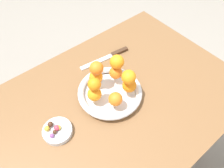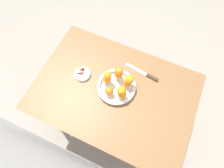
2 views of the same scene
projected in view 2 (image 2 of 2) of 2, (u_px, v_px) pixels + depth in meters
The scene contains 21 objects.
ground_plane at pixel (114, 115), 1.88m from camera, with size 6.00×6.00×0.00m, color gray.
dining_table at pixel (114, 95), 1.28m from camera, with size 1.10×0.76×0.74m.
fruit_bowl at pixel (117, 87), 1.19m from camera, with size 0.27×0.27×0.04m.
candy_dish at pixel (83, 74), 1.24m from camera, with size 0.11×0.11×0.02m, color silver.
orange_0 at pixel (128, 83), 1.15m from camera, with size 0.06×0.06×0.06m, color orange.
orange_1 at pixel (119, 74), 1.17m from camera, with size 0.06×0.06×0.06m, color orange.
orange_2 at pixel (107, 79), 1.16m from camera, with size 0.06×0.06×0.06m, color orange.
orange_3 at pixel (109, 91), 1.13m from camera, with size 0.05×0.05×0.05m, color orange.
orange_4 at pixel (122, 94), 1.12m from camera, with size 0.06×0.06×0.06m, color orange.
orange_5 at pixel (108, 76), 1.11m from camera, with size 0.05×0.05×0.05m, color orange.
orange_6 at pixel (130, 79), 1.10m from camera, with size 0.06×0.06×0.06m, color orange.
orange_7 at pixel (119, 71), 1.12m from camera, with size 0.06×0.06×0.06m, color orange.
orange_8 at pixel (121, 90), 1.07m from camera, with size 0.06×0.06×0.06m, color orange.
candy_ball_0 at pixel (82, 73), 1.22m from camera, with size 0.02×0.02×0.02m, color #C6384C.
candy_ball_1 at pixel (78, 73), 1.22m from camera, with size 0.02×0.02×0.02m, color #8C4C99.
candy_ball_2 at pixel (80, 69), 1.23m from camera, with size 0.02×0.02×0.02m, color gold.
candy_ball_3 at pixel (80, 73), 1.22m from camera, with size 0.02×0.02×0.02m, color #472819.
candy_ball_4 at pixel (83, 69), 1.23m from camera, with size 0.02×0.02×0.02m, color #472819.
candy_ball_5 at pixel (82, 73), 1.22m from camera, with size 0.02×0.02×0.02m, color #472819.
candy_ball_6 at pixel (83, 73), 1.22m from camera, with size 0.02×0.02×0.02m, color gold.
knife at pixel (145, 74), 1.25m from camera, with size 0.26×0.06×0.01m.
Camera 2 is at (-0.16, 0.39, 1.86)m, focal length 28.00 mm.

